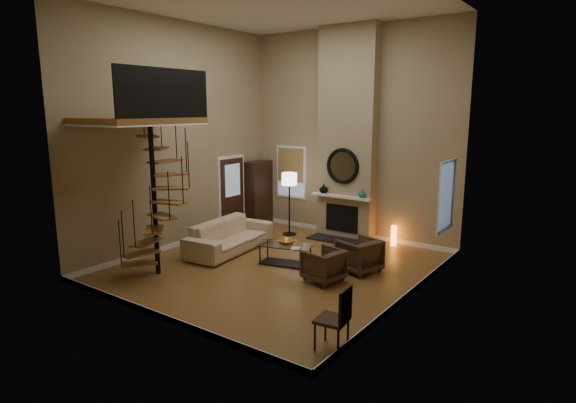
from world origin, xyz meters
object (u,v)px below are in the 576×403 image
Objects in this scene: armchair_far at (326,266)px; accent_lamp at (394,236)px; hutch at (259,193)px; armchair_near at (362,256)px; coffee_table at (285,252)px; floor_lamp at (289,184)px; sofa at (230,235)px; side_chair at (338,316)px.

armchair_far is 3.26m from accent_lamp.
armchair_near is (4.44, -2.03, -0.60)m from hutch.
coffee_table is 2.77m from floor_lamp.
sofa reaches higher than armchair_near.
floor_lamp reaches higher than accent_lamp.
accent_lamp is at bearing 63.81° from coffee_table.
floor_lamp is 3.32× the size of accent_lamp.
sofa is at bearing 149.33° from side_chair.
sofa is at bearing -63.68° from armchair_near.
accent_lamp is at bearing -54.42° from sofa.
floor_lamp is 1.81× the size of side_chair.
sofa is 1.91× the size of coffee_table.
coffee_table is at bearing -97.40° from sofa.
coffee_table is (-1.62, -0.52, -0.07)m from armchair_near.
sofa reaches higher than accent_lamp.
sofa reaches higher than armchair_far.
armchair_near is at bearing -24.52° from hutch.
accent_lamp is (0.04, 3.26, -0.10)m from armchair_far.
sofa is at bearing -88.21° from armchair_far.
armchair_near is (3.31, 0.50, -0.04)m from sofa.
coffee_table is 1.37× the size of side_chair.
hutch is 2.83m from sofa.
side_chair is (1.22, -3.18, 0.17)m from armchair_near.
hutch is at bearing -176.61° from accent_lamp.
armchair_far is 3.89m from floor_lamp.
floor_lamp reaches higher than sofa.
sofa is at bearing -98.02° from floor_lamp.
side_chair reaches higher than armchair_near.
coffee_table is (-1.33, 0.46, -0.07)m from armchair_far.
side_chair is at bearing -48.42° from floor_lamp.
floor_lamp is at bearing 123.36° from coffee_table.
hutch is 0.77× the size of sofa.
floor_lamp is 6.44m from side_chair.
sofa is 3.49× the size of armchair_far.
accent_lamp is at bearing -169.86° from armchair_far.
armchair_far reaches higher than coffee_table.
floor_lamp is at bearing -14.64° from sofa.
hutch is 4.26m from accent_lamp.
hutch is 1.11× the size of floor_lamp.
accent_lamp is at bearing -156.12° from armchair_near.
armchair_far is at bearing -35.92° from hutch.
coffee_table is at bearing -42.08° from hutch.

